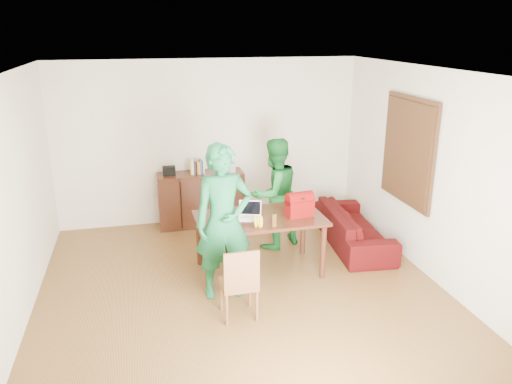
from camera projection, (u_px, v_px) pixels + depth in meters
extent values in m
cube|color=#432810|center=(245.00, 300.00, 6.16)|extent=(5.00, 5.50, 0.10)
cube|color=white|center=(243.00, 68.00, 5.28)|extent=(5.00, 5.50, 0.10)
cube|color=beige|center=(209.00, 142.00, 8.31)|extent=(5.00, 0.10, 2.70)
cube|color=beige|center=(337.00, 330.00, 3.14)|extent=(5.00, 0.10, 2.70)
cube|color=beige|center=(4.00, 211.00, 5.16)|extent=(0.10, 5.50, 2.70)
cube|color=beige|center=(442.00, 178.00, 6.29)|extent=(0.10, 5.50, 2.70)
cube|color=#3F2614|center=(408.00, 151.00, 6.85)|extent=(0.04, 1.28, 1.48)
cube|color=#543819|center=(406.00, 151.00, 6.84)|extent=(0.01, 1.18, 1.36)
cube|color=black|center=(201.00, 199.00, 8.28)|extent=(1.40, 0.45, 0.90)
cube|color=black|center=(169.00, 171.00, 8.01)|extent=(0.20, 0.14, 0.14)
cube|color=#A1A0A9|center=(227.00, 167.00, 8.22)|extent=(0.24, 0.22, 0.14)
ellipsoid|color=#1B41B2|center=(227.00, 161.00, 8.18)|extent=(0.14, 0.14, 0.07)
cube|color=black|center=(260.00, 218.00, 6.58)|extent=(1.69, 0.97, 0.04)
cylinder|color=black|center=(208.00, 265.00, 6.16)|extent=(0.07, 0.07, 0.75)
cylinder|color=black|center=(323.00, 252.00, 6.52)|extent=(0.07, 0.07, 0.75)
cylinder|color=black|center=(199.00, 240.00, 6.88)|extent=(0.07, 0.07, 0.75)
cylinder|color=black|center=(303.00, 229.00, 7.24)|extent=(0.07, 0.07, 0.75)
cube|color=brown|center=(238.00, 284.00, 5.63)|extent=(0.41, 0.39, 0.05)
cube|color=brown|center=(242.00, 271.00, 5.39)|extent=(0.40, 0.04, 0.45)
imported|color=#166336|center=(224.00, 222.00, 5.94)|extent=(0.72, 0.49, 1.91)
imported|color=#166323|center=(274.00, 194.00, 7.35)|extent=(0.99, 0.90, 1.66)
cube|color=white|center=(249.00, 218.00, 6.49)|extent=(0.34, 0.29, 0.02)
cube|color=black|center=(249.00, 211.00, 6.46)|extent=(0.30, 0.16, 0.19)
cylinder|color=#5A3B14|center=(274.00, 219.00, 6.23)|extent=(0.06, 0.06, 0.19)
cube|color=maroon|center=(299.00, 206.00, 6.57)|extent=(0.38, 0.25, 0.26)
imported|color=#3D0A07|center=(354.00, 227.00, 7.58)|extent=(0.90, 1.94, 0.55)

